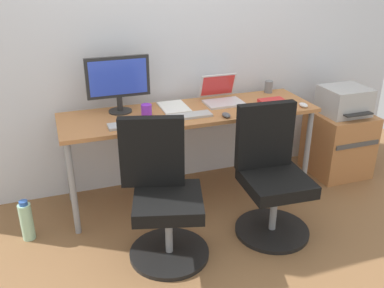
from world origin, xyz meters
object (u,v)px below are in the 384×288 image
at_px(printer, 345,101).
at_px(desktop_monitor, 118,81).
at_px(side_cabinet, 338,143).
at_px(water_bottle_on_floor, 27,221).
at_px(office_chair_right, 271,177).
at_px(open_laptop, 221,96).
at_px(coffee_mug, 147,110).
at_px(office_chair_left, 163,197).

relative_size(printer, desktop_monitor, 0.83).
distance_m(side_cabinet, water_bottle_on_floor, 2.72).
height_order(office_chair_right, printer, office_chair_right).
height_order(side_cabinet, open_laptop, open_laptop).
height_order(water_bottle_on_floor, desktop_monitor, desktop_monitor).
relative_size(water_bottle_on_floor, coffee_mug, 3.37).
xyz_separation_m(office_chair_right, coffee_mug, (-0.74, 0.64, 0.38)).
height_order(printer, water_bottle_on_floor, printer).
bearing_deg(printer, office_chair_right, -149.95).
distance_m(office_chair_right, coffee_mug, 1.04).
xyz_separation_m(water_bottle_on_floor, coffee_mug, (0.95, 0.19, 0.65)).
bearing_deg(office_chair_right, side_cabinet, 30.09).
bearing_deg(open_laptop, side_cabinet, -8.68).
bearing_deg(office_chair_right, open_laptop, 95.31).
height_order(office_chair_right, water_bottle_on_floor, office_chair_right).
xyz_separation_m(desktop_monitor, coffee_mug, (0.17, -0.16, -0.20)).
distance_m(printer, desktop_monitor, 1.97).
height_order(office_chair_right, desktop_monitor, desktop_monitor).
xyz_separation_m(office_chair_left, water_bottle_on_floor, (-0.88, 0.45, -0.28)).
xyz_separation_m(office_chair_right, side_cabinet, (1.03, 0.60, -0.13)).
distance_m(water_bottle_on_floor, open_laptop, 1.77).
bearing_deg(side_cabinet, office_chair_left, -161.84).
xyz_separation_m(water_bottle_on_floor, open_laptop, (1.61, 0.32, 0.66)).
bearing_deg(desktop_monitor, coffee_mug, -43.07).
height_order(office_chair_right, open_laptop, open_laptop).
height_order(side_cabinet, printer, printer).
bearing_deg(water_bottle_on_floor, side_cabinet, 3.24).
xyz_separation_m(printer, open_laptop, (-1.10, 0.17, 0.11)).
xyz_separation_m(office_chair_left, side_cabinet, (1.83, 0.60, -0.13)).
bearing_deg(side_cabinet, coffee_mug, 178.76).
bearing_deg(desktop_monitor, side_cabinet, -5.82).
distance_m(printer, water_bottle_on_floor, 2.78).
distance_m(office_chair_right, open_laptop, 0.86).
height_order(side_cabinet, desktop_monitor, desktop_monitor).
bearing_deg(side_cabinet, office_chair_right, -149.91).
distance_m(printer, coffee_mug, 1.77).
bearing_deg(printer, water_bottle_on_floor, -176.78).
bearing_deg(printer, open_laptop, 171.27).
height_order(printer, coffee_mug, coffee_mug).
bearing_deg(office_chair_left, water_bottle_on_floor, 153.13).
height_order(office_chair_left, water_bottle_on_floor, office_chair_left).
xyz_separation_m(desktop_monitor, open_laptop, (0.84, -0.03, -0.20)).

